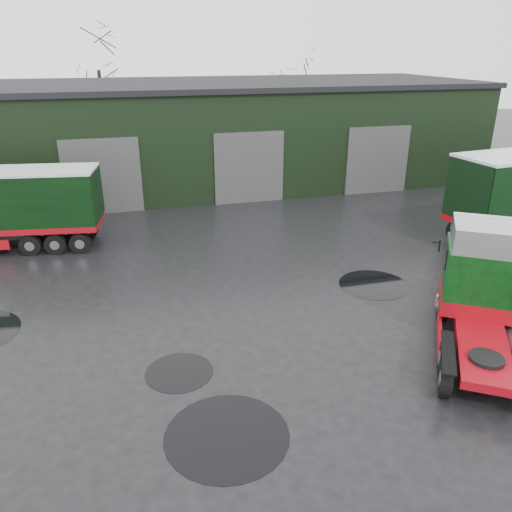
{
  "coord_description": "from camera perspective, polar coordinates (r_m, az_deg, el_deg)",
  "views": [
    {
      "loc": [
        -4.86,
        -13.13,
        8.36
      ],
      "look_at": [
        -0.77,
        2.13,
        1.7
      ],
      "focal_mm": 35.0,
      "sensor_mm": 36.0,
      "label": 1
    }
  ],
  "objects": [
    {
      "name": "warehouse",
      "position": [
        34.23,
        -3.36,
        14.08
      ],
      "size": [
        32.4,
        12.4,
        6.3
      ],
      "color": "black",
      "rests_on": "ground"
    },
    {
      "name": "puddle_0",
      "position": [
        12.34,
        -3.34,
        -19.8
      ],
      "size": [
        2.94,
        2.94,
        0.01
      ],
      "primitive_type": "cylinder",
      "color": "black",
      "rests_on": "ground"
    },
    {
      "name": "hero_tractor",
      "position": [
        15.26,
        24.95,
        -4.81
      ],
      "size": [
        5.28,
        6.28,
        3.65
      ],
      "primitive_type": null,
      "rotation": [
        0.0,
        0.0,
        -0.57
      ],
      "color": "black",
      "rests_on": "ground"
    },
    {
      "name": "ground",
      "position": [
        16.31,
        4.6,
        -8.07
      ],
      "size": [
        100.0,
        100.0,
        0.0
      ],
      "primitive_type": "plane",
      "color": "black"
    },
    {
      "name": "puddle_4",
      "position": [
        14.38,
        -8.77,
        -12.99
      ],
      "size": [
        1.9,
        1.9,
        0.01
      ],
      "primitive_type": "cylinder",
      "color": "black",
      "rests_on": "ground"
    },
    {
      "name": "puddle_1",
      "position": [
        19.49,
        13.28,
        -3.19
      ],
      "size": [
        2.62,
        2.62,
        0.01
      ],
      "primitive_type": "cylinder",
      "color": "black",
      "rests_on": "ground"
    },
    {
      "name": "tree_back_b",
      "position": [
        45.85,
        4.18,
        17.03
      ],
      "size": [
        4.4,
        4.4,
        7.5
      ],
      "primitive_type": null,
      "color": "black",
      "rests_on": "ground"
    },
    {
      "name": "tree_back_a",
      "position": [
        43.3,
        -17.24,
        17.11
      ],
      "size": [
        4.4,
        4.4,
        9.5
      ],
      "primitive_type": null,
      "color": "black",
      "rests_on": "ground"
    }
  ]
}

